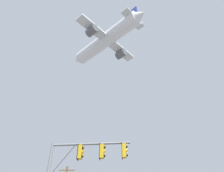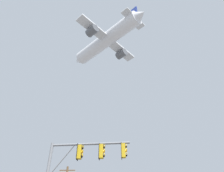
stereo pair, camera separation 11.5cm
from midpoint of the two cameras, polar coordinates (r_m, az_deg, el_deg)
signal_pole_near at (r=14.19m, az=-8.73°, el=-20.96°), size 5.42×0.72×6.49m
airplane at (r=44.53m, az=-1.56°, el=12.65°), size 16.72×15.51×5.54m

